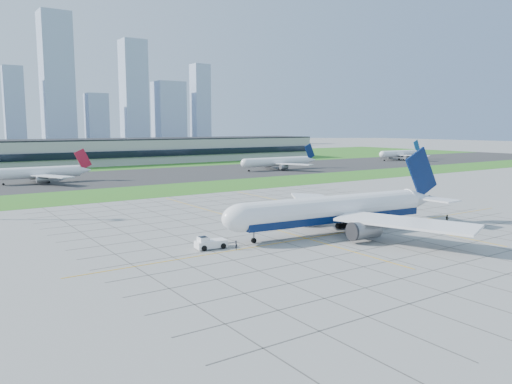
{
  "coord_description": "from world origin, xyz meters",
  "views": [
    {
      "loc": [
        -77.23,
        -81.64,
        23.69
      ],
      "look_at": [
        -6.34,
        22.54,
        7.0
      ],
      "focal_mm": 35.0,
      "sensor_mm": 36.0,
      "label": 1
    }
  ],
  "objects_px": {
    "crew_far": "(447,219)",
    "distant_jet_3": "(400,154)",
    "airliner": "(335,210)",
    "distant_jet_2": "(278,162)",
    "pushback_tug": "(209,243)",
    "distant_jet_1": "(42,172)",
    "crew_near": "(236,245)"
  },
  "relations": [
    {
      "from": "crew_far",
      "to": "distant_jet_3",
      "type": "relative_size",
      "value": 0.05
    },
    {
      "from": "airliner",
      "to": "distant_jet_2",
      "type": "height_order",
      "value": "airliner"
    },
    {
      "from": "pushback_tug",
      "to": "distant_jet_1",
      "type": "bearing_deg",
      "value": 97.03
    },
    {
      "from": "crew_far",
      "to": "distant_jet_1",
      "type": "distance_m",
      "value": 161.87
    },
    {
      "from": "pushback_tug",
      "to": "distant_jet_3",
      "type": "relative_size",
      "value": 0.21
    },
    {
      "from": "distant_jet_1",
      "to": "distant_jet_3",
      "type": "relative_size",
      "value": 1.0
    },
    {
      "from": "distant_jet_1",
      "to": "distant_jet_2",
      "type": "height_order",
      "value": "same"
    },
    {
      "from": "airliner",
      "to": "pushback_tug",
      "type": "relative_size",
      "value": 6.69
    },
    {
      "from": "distant_jet_1",
      "to": "distant_jet_3",
      "type": "distance_m",
      "value": 237.49
    },
    {
      "from": "pushback_tug",
      "to": "crew_far",
      "type": "distance_m",
      "value": 62.33
    },
    {
      "from": "crew_near",
      "to": "distant_jet_1",
      "type": "xyz_separation_m",
      "value": [
        -6.96,
        142.31,
        3.55
      ]
    },
    {
      "from": "airliner",
      "to": "distant_jet_2",
      "type": "xyz_separation_m",
      "value": [
        86.31,
        136.95,
        -0.62
      ]
    },
    {
      "from": "pushback_tug",
      "to": "crew_near",
      "type": "height_order",
      "value": "pushback_tug"
    },
    {
      "from": "airliner",
      "to": "distant_jet_1",
      "type": "distance_m",
      "value": 145.44
    },
    {
      "from": "crew_near",
      "to": "crew_far",
      "type": "bearing_deg",
      "value": -90.18
    },
    {
      "from": "crew_far",
      "to": "distant_jet_1",
      "type": "relative_size",
      "value": 0.05
    },
    {
      "from": "pushback_tug",
      "to": "distant_jet_1",
      "type": "xyz_separation_m",
      "value": [
        -3.23,
        138.44,
        3.39
      ]
    },
    {
      "from": "crew_far",
      "to": "distant_jet_3",
      "type": "height_order",
      "value": "distant_jet_3"
    },
    {
      "from": "crew_near",
      "to": "distant_jet_1",
      "type": "distance_m",
      "value": 142.52
    },
    {
      "from": "crew_near",
      "to": "distant_jet_2",
      "type": "bearing_deg",
      "value": -33.56
    },
    {
      "from": "distant_jet_2",
      "to": "distant_jet_1",
      "type": "bearing_deg",
      "value": 177.8
    },
    {
      "from": "distant_jet_2",
      "to": "distant_jet_3",
      "type": "xyz_separation_m",
      "value": [
        117.55,
        14.93,
        -0.0
      ]
    },
    {
      "from": "crew_near",
      "to": "distant_jet_2",
      "type": "height_order",
      "value": "distant_jet_2"
    },
    {
      "from": "crew_near",
      "to": "distant_jet_1",
      "type": "bearing_deg",
      "value": 8.55
    },
    {
      "from": "pushback_tug",
      "to": "distant_jet_3",
      "type": "height_order",
      "value": "distant_jet_3"
    },
    {
      "from": "airliner",
      "to": "crew_far",
      "type": "bearing_deg",
      "value": -6.46
    },
    {
      "from": "pushback_tug",
      "to": "crew_near",
      "type": "relative_size",
      "value": 4.81
    },
    {
      "from": "distant_jet_2",
      "to": "crew_far",
      "type": "bearing_deg",
      "value": -110.92
    },
    {
      "from": "pushback_tug",
      "to": "distant_jet_2",
      "type": "relative_size",
      "value": 0.19
    },
    {
      "from": "crew_far",
      "to": "distant_jet_3",
      "type": "xyz_separation_m",
      "value": [
        172.49,
        158.63,
        3.52
      ]
    },
    {
      "from": "distant_jet_1",
      "to": "distant_jet_3",
      "type": "height_order",
      "value": "same"
    },
    {
      "from": "distant_jet_2",
      "to": "distant_jet_3",
      "type": "distance_m",
      "value": 118.49
    }
  ]
}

